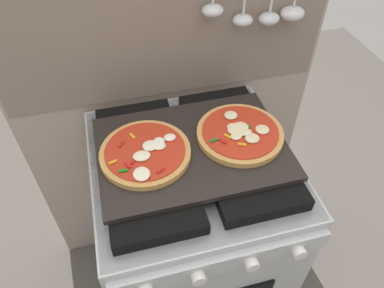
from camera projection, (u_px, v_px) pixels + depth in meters
name	position (u px, v px, depth m)	size (l,w,h in m)	color
ground_plane	(192.00, 283.00, 1.70)	(4.00, 4.00, 0.00)	#4C4742
kitchen_backsplash	(171.00, 108.00, 1.36)	(1.10, 0.09, 1.55)	gray
stove	(192.00, 232.00, 1.38)	(0.60, 0.64, 0.90)	#B7BABF
baking_tray	(192.00, 148.00, 1.05)	(0.54, 0.38, 0.02)	black
pizza_left	(146.00, 153.00, 1.01)	(0.25, 0.25, 0.03)	tan
pizza_right	(240.00, 133.00, 1.07)	(0.25, 0.25, 0.03)	tan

